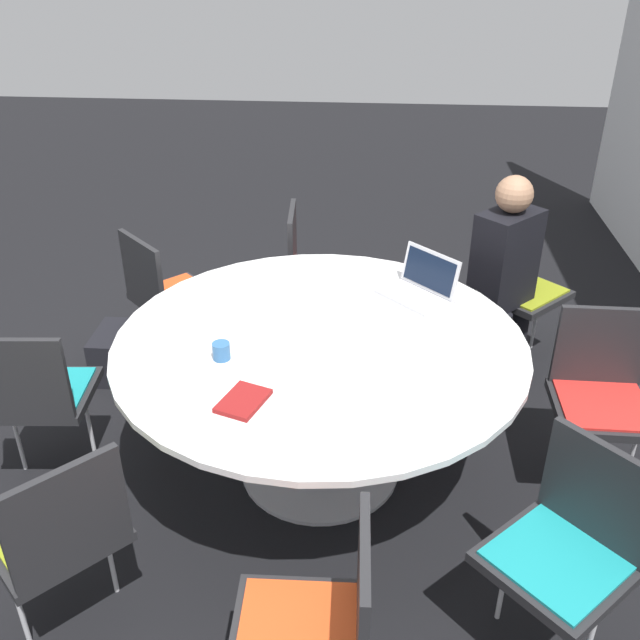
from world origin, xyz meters
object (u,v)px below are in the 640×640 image
chair_0 (516,278)px  chair_6 (570,541)px  chair_7 (602,388)px  handbag (111,352)px  chair_2 (165,290)px  spiral_notebook (243,401)px  laptop (421,286)px  chair_3 (36,390)px  coffee_cup (221,351)px  chair_5 (320,624)px  person_0 (507,265)px  chair_1 (313,263)px  chair_4 (58,529)px

chair_0 → chair_6: (2.06, -0.14, 0.00)m
chair_7 → handbag: 2.71m
chair_2 → spiral_notebook: (1.36, 0.70, 0.24)m
laptop → handbag: 1.91m
chair_3 → coffee_cup: chair_3 is taller
chair_5 → spiral_notebook: size_ratio=3.50×
chair_3 → person_0: bearing=21.9°
chair_0 → spiral_notebook: (1.67, -1.33, 0.24)m
chair_5 → coffee_cup: (-1.10, -0.51, 0.27)m
chair_5 → person_0: 2.40m
chair_2 → chair_6: same height
chair_1 → chair_0: bearing=81.4°
coffee_cup → chair_7: bearing=98.3°
chair_6 → person_0: size_ratio=0.71×
chair_2 → coffee_cup: size_ratio=11.48×
chair_3 → person_0: person_0 is taller
person_0 → coffee_cup: 1.78m
laptop → spiral_notebook: bearing=-81.9°
person_0 → laptop: bearing=-1.3°
chair_5 → chair_7: same height
chair_2 → chair_6: size_ratio=1.00×
coffee_cup → handbag: size_ratio=0.21×
chair_4 → chair_6: same height
chair_0 → chair_4: (2.14, -1.92, 0.00)m
chair_2 → spiral_notebook: 1.55m
chair_0 → handbag: size_ratio=2.41×
chair_2 → chair_7: size_ratio=1.00×
chair_7 → person_0: size_ratio=0.71×
chair_6 → chair_3: bearing=28.5°
chair_2 → chair_3: size_ratio=1.00×
chair_2 → chair_3: 1.07m
chair_5 → handbag: 2.51m
chair_3 → chair_4: size_ratio=1.00×
chair_0 → chair_2: size_ratio=1.00×
chair_3 → chair_6: same height
spiral_notebook → chair_7: bearing=109.7°
chair_6 → spiral_notebook: size_ratio=3.50×
chair_2 → handbag: (0.10, -0.34, -0.38)m
chair_1 → chair_3: same height
chair_7 → chair_2: bearing=-19.1°
chair_1 → handbag: bearing=-69.3°
chair_1 → handbag: 1.33m
chair_2 → person_0: size_ratio=0.71×
chair_4 → chair_5: (0.31, 0.95, 0.00)m
chair_1 → chair_3: 1.84m
laptop → handbag: laptop is taller
chair_1 → coffee_cup: 1.52m
chair_0 → chair_5: (2.46, -0.97, 0.00)m
chair_6 → laptop: 1.46m
chair_7 → laptop: size_ratio=2.11×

